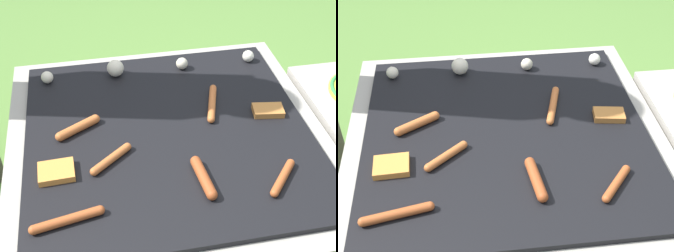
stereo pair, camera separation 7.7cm
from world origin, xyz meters
TOP-DOWN VIEW (x-y plane):
  - ground_plane at (0.00, 0.00)m, footprint 14.00×14.00m
  - grill at (0.00, 0.00)m, footprint 0.98×0.98m
  - sausage_front_right at (0.17, 0.10)m, footprint 0.07×0.19m
  - sausage_back_left at (-0.31, -0.30)m, footprint 0.19×0.06m
  - sausage_front_left at (-0.18, -0.10)m, footprint 0.13×0.11m
  - sausage_front_center at (0.05, -0.23)m, footprint 0.04×0.16m
  - sausage_back_center at (-0.27, 0.05)m, footprint 0.14×0.09m
  - sausage_mid_left at (0.27, -0.26)m, footprint 0.11×0.12m
  - bread_slice_left at (-0.34, -0.12)m, footprint 0.10×0.09m
  - bread_slice_right at (0.33, 0.03)m, footprint 0.10×0.07m
  - mushroom_row at (-0.04, 0.34)m, footprint 0.77×0.06m

SIDE VIEW (x-z plane):
  - ground_plane at x=0.00m, z-range 0.00..0.00m
  - grill at x=0.00m, z-range 0.00..0.45m
  - bread_slice_right at x=0.33m, z-range 0.45..0.47m
  - bread_slice_left at x=-0.34m, z-range 0.45..0.47m
  - sausage_mid_left at x=0.27m, z-range 0.45..0.47m
  - sausage_front_right at x=0.17m, z-range 0.45..0.47m
  - sausage_front_left at x=-0.18m, z-range 0.45..0.47m
  - sausage_back_left at x=-0.31m, z-range 0.45..0.47m
  - sausage_back_center at x=-0.27m, z-range 0.45..0.48m
  - sausage_front_center at x=0.05m, z-range 0.45..0.48m
  - mushroom_row at x=-0.04m, z-range 0.45..0.51m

